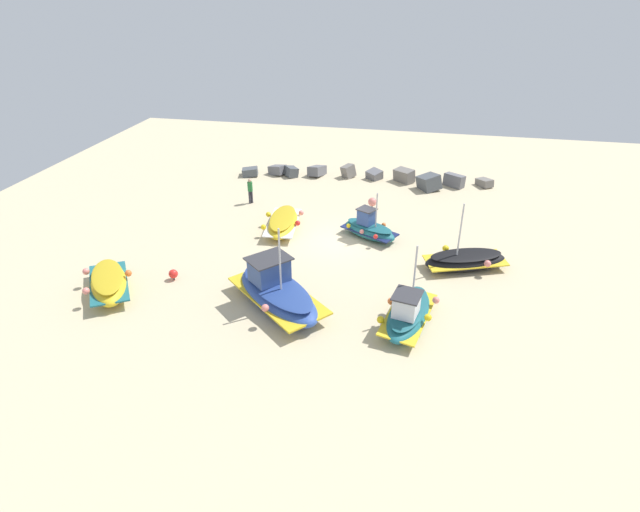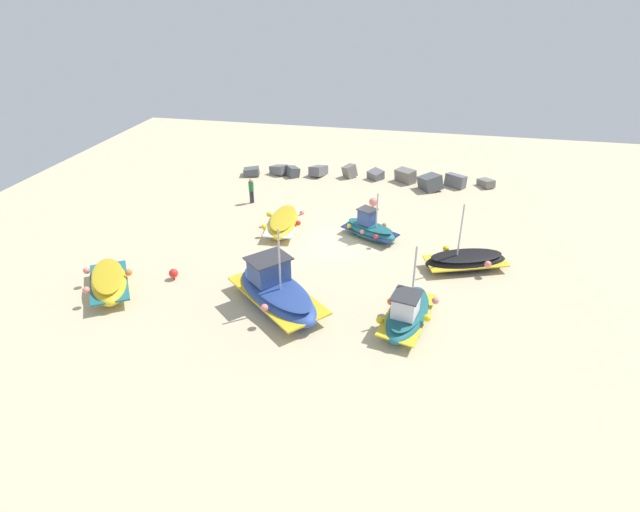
# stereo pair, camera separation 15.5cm
# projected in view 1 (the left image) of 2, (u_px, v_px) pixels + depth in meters

# --- Properties ---
(ground_plane) EXTENTS (47.55, 47.55, 0.00)m
(ground_plane) POSITION_uv_depth(u_px,v_px,m) (338.00, 241.00, 28.39)
(ground_plane) COLOR beige
(fishing_boat_0) EXTENTS (5.42, 5.19, 3.96)m
(fishing_boat_0) POSITION_uv_depth(u_px,v_px,m) (277.00, 292.00, 22.55)
(fishing_boat_0) COLOR #2D4C9E
(fishing_boat_0) RESTS_ON ground_plane
(fishing_boat_1) EXTENTS (4.42, 2.89, 3.58)m
(fishing_boat_1) POSITION_uv_depth(u_px,v_px,m) (465.00, 260.00, 25.57)
(fishing_boat_1) COLOR black
(fishing_boat_1) RESTS_ON ground_plane
(fishing_boat_2) EXTENTS (2.18, 4.27, 0.90)m
(fishing_boat_2) POSITION_uv_depth(u_px,v_px,m) (283.00, 222.00, 29.54)
(fishing_boat_2) COLOR gold
(fishing_boat_2) RESTS_ON ground_plane
(fishing_boat_3) EXTENTS (2.49, 4.37, 3.52)m
(fishing_boat_3) POSITION_uv_depth(u_px,v_px,m) (408.00, 313.00, 21.41)
(fishing_boat_3) COLOR #1E6670
(fishing_boat_3) RESTS_ON ground_plane
(fishing_boat_4) EXTENTS (3.46, 4.11, 1.00)m
(fishing_boat_4) POSITION_uv_depth(u_px,v_px,m) (109.00, 283.00, 23.59)
(fishing_boat_4) COLOR gold
(fishing_boat_4) RESTS_ON ground_plane
(fishing_boat_5) EXTENTS (3.47, 2.70, 2.78)m
(fishing_boat_5) POSITION_uv_depth(u_px,v_px,m) (369.00, 229.00, 28.56)
(fishing_boat_5) COLOR #1E6670
(fishing_boat_5) RESTS_ON ground_plane
(person_walking) EXTENTS (0.32, 0.32, 1.65)m
(person_walking) POSITION_uv_depth(u_px,v_px,m) (250.00, 189.00, 32.71)
(person_walking) COLOR #2D2D38
(person_walking) RESTS_ON ground_plane
(breakwater_rocks) EXTENTS (17.96, 2.99, 1.35)m
(breakwater_rocks) POSITION_uv_depth(u_px,v_px,m) (370.00, 176.00, 36.52)
(breakwater_rocks) COLOR #4C5156
(breakwater_rocks) RESTS_ON ground_plane
(mooring_buoy_0) EXTENTS (0.44, 0.44, 0.54)m
(mooring_buoy_0) POSITION_uv_depth(u_px,v_px,m) (173.00, 274.00, 24.68)
(mooring_buoy_0) COLOR #3F3F42
(mooring_buoy_0) RESTS_ON ground_plane
(mooring_buoy_1) EXTENTS (0.55, 0.55, 0.69)m
(mooring_buoy_1) POSITION_uv_depth(u_px,v_px,m) (372.00, 202.00, 32.26)
(mooring_buoy_1) COLOR #3F3F42
(mooring_buoy_1) RESTS_ON ground_plane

